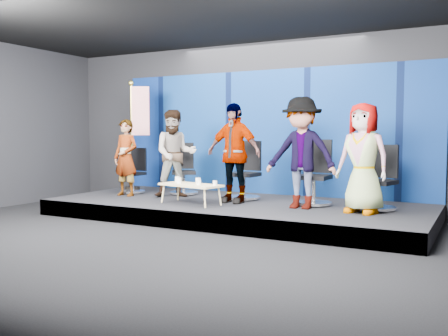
{
  "coord_description": "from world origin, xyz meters",
  "views": [
    {
      "loc": [
        4.15,
        -5.79,
        1.59
      ],
      "look_at": [
        -0.2,
        2.4,
        0.93
      ],
      "focal_mm": 40.0,
      "sensor_mm": 36.0,
      "label": 1
    }
  ],
  "objects_px": {
    "chair_a": "(134,178)",
    "mug_c": "(198,181)",
    "chair_b": "(184,177)",
    "chair_e": "(380,189)",
    "chair_c": "(245,180)",
    "panelist_e": "(363,158)",
    "chair_d": "(315,184)",
    "coffee_table": "(191,186)",
    "panelist_a": "(126,158)",
    "panelist_d": "(301,153)",
    "mug_b": "(179,180)",
    "panelist_b": "(175,154)",
    "panelist_c": "(233,153)",
    "mug_e": "(215,183)",
    "mug_d": "(199,182)",
    "flag_stand": "(137,133)",
    "mug_a": "(177,179)"
  },
  "relations": [
    {
      "from": "chair_b",
      "to": "flag_stand",
      "type": "distance_m",
      "value": 1.51
    },
    {
      "from": "coffee_table",
      "to": "mug_c",
      "type": "height_order",
      "value": "mug_c"
    },
    {
      "from": "panelist_a",
      "to": "mug_e",
      "type": "height_order",
      "value": "panelist_a"
    },
    {
      "from": "panelist_a",
      "to": "panelist_e",
      "type": "xyz_separation_m",
      "value": [
        4.77,
        0.03,
        0.1
      ]
    },
    {
      "from": "mug_a",
      "to": "mug_d",
      "type": "height_order",
      "value": "mug_a"
    },
    {
      "from": "chair_b",
      "to": "panelist_d",
      "type": "relative_size",
      "value": 0.57
    },
    {
      "from": "chair_c",
      "to": "mug_d",
      "type": "relative_size",
      "value": 12.63
    },
    {
      "from": "chair_b",
      "to": "chair_c",
      "type": "distance_m",
      "value": 1.49
    },
    {
      "from": "chair_d",
      "to": "chair_c",
      "type": "bearing_deg",
      "value": 176.2
    },
    {
      "from": "panelist_e",
      "to": "coffee_table",
      "type": "xyz_separation_m",
      "value": [
        -2.97,
        -0.43,
        -0.55
      ]
    },
    {
      "from": "chair_b",
      "to": "chair_e",
      "type": "relative_size",
      "value": 0.99
    },
    {
      "from": "chair_a",
      "to": "mug_d",
      "type": "xyz_separation_m",
      "value": [
        2.18,
        -0.93,
        0.09
      ]
    },
    {
      "from": "chair_c",
      "to": "panelist_d",
      "type": "height_order",
      "value": "panelist_d"
    },
    {
      "from": "chair_a",
      "to": "mug_e",
      "type": "distance_m",
      "value": 2.67
    },
    {
      "from": "mug_e",
      "to": "panelist_c",
      "type": "bearing_deg",
      "value": 85.2
    },
    {
      "from": "chair_a",
      "to": "mug_c",
      "type": "relative_size",
      "value": 8.88
    },
    {
      "from": "chair_b",
      "to": "flag_stand",
      "type": "bearing_deg",
      "value": 146.29
    },
    {
      "from": "panelist_a",
      "to": "chair_b",
      "type": "distance_m",
      "value": 1.26
    },
    {
      "from": "chair_d",
      "to": "mug_b",
      "type": "xyz_separation_m",
      "value": [
        -2.27,
        -0.95,
        0.03
      ]
    },
    {
      "from": "panelist_a",
      "to": "panelist_d",
      "type": "xyz_separation_m",
      "value": [
        3.73,
        0.04,
        0.17
      ]
    },
    {
      "from": "panelist_e",
      "to": "mug_b",
      "type": "bearing_deg",
      "value": -158.42
    },
    {
      "from": "mug_b",
      "to": "panelist_b",
      "type": "bearing_deg",
      "value": 127.92
    },
    {
      "from": "chair_c",
      "to": "panelist_e",
      "type": "bearing_deg",
      "value": -11.75
    },
    {
      "from": "panelist_b",
      "to": "mug_a",
      "type": "bearing_deg",
      "value": -87.59
    },
    {
      "from": "panelist_b",
      "to": "flag_stand",
      "type": "height_order",
      "value": "flag_stand"
    },
    {
      "from": "panelist_d",
      "to": "mug_c",
      "type": "height_order",
      "value": "panelist_d"
    },
    {
      "from": "panelist_d",
      "to": "chair_e",
      "type": "xyz_separation_m",
      "value": [
        1.22,
        0.47,
        -0.59
      ]
    },
    {
      "from": "chair_e",
      "to": "mug_a",
      "type": "relative_size",
      "value": 10.48
    },
    {
      "from": "panelist_a",
      "to": "chair_d",
      "type": "height_order",
      "value": "panelist_a"
    },
    {
      "from": "panelist_d",
      "to": "mug_c",
      "type": "bearing_deg",
      "value": -168.03
    },
    {
      "from": "chair_e",
      "to": "coffee_table",
      "type": "height_order",
      "value": "chair_e"
    },
    {
      "from": "panelist_b",
      "to": "panelist_c",
      "type": "distance_m",
      "value": 1.37
    },
    {
      "from": "panelist_c",
      "to": "chair_d",
      "type": "relative_size",
      "value": 1.57
    },
    {
      "from": "panelist_b",
      "to": "chair_a",
      "type": "bearing_deg",
      "value": 136.43
    },
    {
      "from": "coffee_table",
      "to": "chair_d",
      "type": "bearing_deg",
      "value": 25.09
    },
    {
      "from": "panelist_e",
      "to": "mug_c",
      "type": "height_order",
      "value": "panelist_e"
    },
    {
      "from": "mug_b",
      "to": "mug_d",
      "type": "height_order",
      "value": "mug_b"
    },
    {
      "from": "panelist_a",
      "to": "panelist_d",
      "type": "distance_m",
      "value": 3.74
    },
    {
      "from": "flag_stand",
      "to": "mug_e",
      "type": "bearing_deg",
      "value": -53.65
    },
    {
      "from": "chair_a",
      "to": "mug_b",
      "type": "relative_size",
      "value": 9.18
    },
    {
      "from": "mug_d",
      "to": "mug_e",
      "type": "height_order",
      "value": "same"
    },
    {
      "from": "chair_a",
      "to": "chair_e",
      "type": "distance_m",
      "value": 5.12
    },
    {
      "from": "chair_d",
      "to": "mug_d",
      "type": "bearing_deg",
      "value": -150.11
    },
    {
      "from": "mug_b",
      "to": "mug_e",
      "type": "xyz_separation_m",
      "value": [
        0.78,
        -0.05,
        -0.01
      ]
    },
    {
      "from": "chair_e",
      "to": "chair_d",
      "type": "bearing_deg",
      "value": -168.07
    },
    {
      "from": "panelist_a",
      "to": "coffee_table",
      "type": "relative_size",
      "value": 1.24
    },
    {
      "from": "panelist_c",
      "to": "panelist_d",
      "type": "relative_size",
      "value": 0.97
    },
    {
      "from": "chair_b",
      "to": "panelist_d",
      "type": "bearing_deg",
      "value": -48.93
    },
    {
      "from": "chair_e",
      "to": "mug_e",
      "type": "bearing_deg",
      "value": -145.99
    },
    {
      "from": "panelist_a",
      "to": "panelist_b",
      "type": "relative_size",
      "value": 0.89
    }
  ]
}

